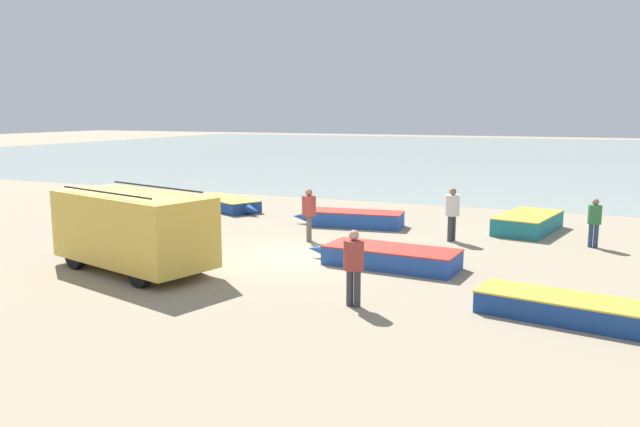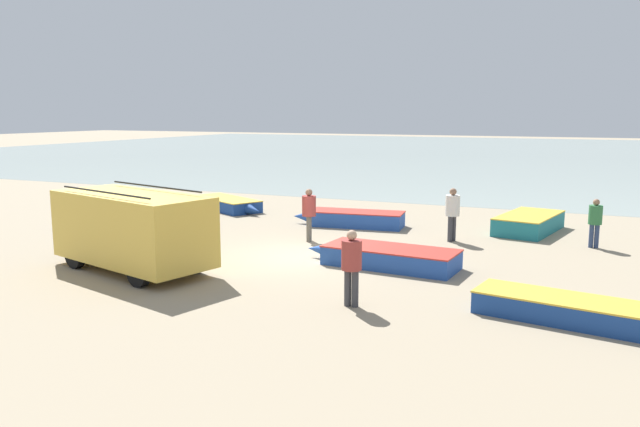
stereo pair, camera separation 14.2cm
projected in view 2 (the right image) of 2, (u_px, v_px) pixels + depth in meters
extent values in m
plane|color=gray|center=(306.00, 256.00, 19.11)|extent=(200.00, 200.00, 0.00)
cube|color=#99A89E|center=(513.00, 153.00, 66.08)|extent=(120.00, 80.00, 0.01)
cube|color=gold|center=(132.00, 227.00, 17.17)|extent=(5.26, 3.29, 1.88)
cube|color=black|center=(85.00, 235.00, 18.81)|extent=(0.60, 1.85, 0.85)
cube|color=#1E232D|center=(84.00, 200.00, 18.59)|extent=(0.54, 1.76, 0.60)
cylinder|color=black|center=(75.00, 254.00, 17.56)|extent=(0.82, 0.42, 0.79)
cylinder|color=black|center=(130.00, 244.00, 18.94)|extent=(0.82, 0.42, 0.79)
cylinder|color=black|center=(138.00, 272.00, 15.67)|extent=(0.82, 0.42, 0.79)
cylinder|color=black|center=(195.00, 259.00, 17.04)|extent=(0.82, 0.42, 0.79)
cylinder|color=black|center=(104.00, 192.00, 16.38)|extent=(3.87, 1.12, 0.05)
cylinder|color=black|center=(155.00, 187.00, 17.61)|extent=(3.87, 1.12, 0.05)
cube|color=navy|center=(583.00, 313.00, 12.97)|extent=(4.54, 1.96, 0.46)
cube|color=gold|center=(584.00, 305.00, 12.94)|extent=(0.39, 1.15, 0.05)
cube|color=gold|center=(584.00, 301.00, 12.93)|extent=(4.58, 1.98, 0.04)
cube|color=#234CA3|center=(356.00, 219.00, 24.00)|extent=(3.69, 1.70, 0.55)
cone|color=#234CA3|center=(303.00, 217.00, 24.63)|extent=(0.84, 0.61, 0.52)
cube|color=#B22D23|center=(356.00, 214.00, 23.97)|extent=(0.34, 1.20, 0.05)
cube|color=#B22D23|center=(356.00, 212.00, 23.95)|extent=(3.73, 1.72, 0.04)
cube|color=navy|center=(226.00, 204.00, 28.12)|extent=(3.95, 3.00, 0.49)
cone|color=navy|center=(254.00, 210.00, 26.42)|extent=(0.93, 0.78, 0.47)
cube|color=gold|center=(226.00, 200.00, 28.09)|extent=(0.80, 1.32, 0.05)
cube|color=gold|center=(226.00, 198.00, 28.08)|extent=(3.99, 3.03, 0.04)
cube|color=#234CA3|center=(390.00, 258.00, 17.73)|extent=(3.87, 1.79, 0.52)
cone|color=#234CA3|center=(320.00, 250.00, 18.80)|extent=(0.86, 0.56, 0.49)
cube|color=#B22D23|center=(391.00, 251.00, 17.69)|extent=(0.31, 1.38, 0.05)
cube|color=#B22D23|center=(391.00, 248.00, 17.68)|extent=(3.91, 1.81, 0.04)
cube|color=#1E757F|center=(529.00, 224.00, 22.91)|extent=(2.32, 3.71, 0.61)
cone|color=#1E757F|center=(545.00, 216.00, 24.61)|extent=(0.72, 0.86, 0.58)
cube|color=gold|center=(529.00, 217.00, 22.88)|extent=(1.55, 0.50, 0.05)
cube|color=gold|center=(529.00, 215.00, 22.86)|extent=(2.34, 3.75, 0.04)
cube|color=#234CA3|center=(133.00, 219.00, 23.88)|extent=(4.23, 3.20, 0.63)
cone|color=#234CA3|center=(67.00, 220.00, 23.68)|extent=(1.06, 0.95, 0.60)
cube|color=silver|center=(133.00, 212.00, 23.84)|extent=(0.81, 1.27, 0.05)
cube|color=silver|center=(133.00, 210.00, 23.82)|extent=(4.27, 3.23, 0.04)
cylinder|color=navy|center=(591.00, 236.00, 20.22)|extent=(0.15, 0.15, 0.78)
cylinder|color=navy|center=(597.00, 236.00, 20.17)|extent=(0.15, 0.15, 0.78)
cylinder|color=#2D6B3D|center=(595.00, 215.00, 20.08)|extent=(0.42, 0.42, 0.61)
sphere|color=#8C664C|center=(596.00, 202.00, 20.02)|extent=(0.21, 0.21, 0.21)
cylinder|color=#38383D|center=(355.00, 288.00, 14.06)|extent=(0.16, 0.16, 0.85)
cylinder|color=#38383D|center=(348.00, 288.00, 14.13)|extent=(0.16, 0.16, 0.85)
cylinder|color=#993833|center=(352.00, 255.00, 13.97)|extent=(0.46, 0.46, 0.68)
sphere|color=tan|center=(352.00, 235.00, 13.90)|extent=(0.23, 0.23, 0.23)
cylinder|color=#5B564C|center=(309.00, 229.00, 21.13)|extent=(0.16, 0.16, 0.87)
cylinder|color=#5B564C|center=(309.00, 228.00, 21.31)|extent=(0.16, 0.16, 0.87)
cylinder|color=#993833|center=(309.00, 206.00, 21.09)|extent=(0.47, 0.47, 0.69)
sphere|color=#8C664C|center=(309.00, 192.00, 21.02)|extent=(0.24, 0.24, 0.24)
cylinder|color=#38383D|center=(450.00, 229.00, 21.13)|extent=(0.17, 0.17, 0.89)
cylinder|color=#38383D|center=(453.00, 228.00, 21.25)|extent=(0.17, 0.17, 0.89)
cylinder|color=silver|center=(453.00, 206.00, 21.06)|extent=(0.48, 0.48, 0.70)
sphere|color=#8C664C|center=(453.00, 192.00, 20.99)|extent=(0.24, 0.24, 0.24)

